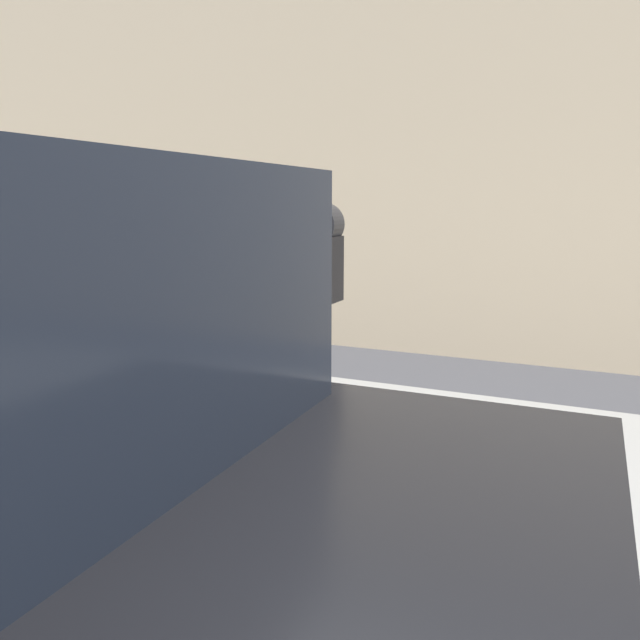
# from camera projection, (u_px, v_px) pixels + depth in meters

# --- Properties ---
(sidewalk) EXTENTS (24.00, 2.80, 0.10)m
(sidewalk) POSITION_uv_depth(u_px,v_px,m) (440.00, 468.00, 3.74)
(sidewalk) COLOR #9E9B96
(sidewalk) RESTS_ON ground_plane
(building_facade) EXTENTS (24.00, 0.30, 4.84)m
(building_facade) POSITION_uv_depth(u_px,v_px,m) (525.00, 119.00, 6.08)
(building_facade) COLOR tan
(building_facade) RESTS_ON ground_plane
(parking_meter) EXTENTS (0.18, 0.15, 1.52)m
(parking_meter) POSITION_uv_depth(u_px,v_px,m) (320.00, 317.00, 2.74)
(parking_meter) COLOR slate
(parking_meter) RESTS_ON sidewalk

